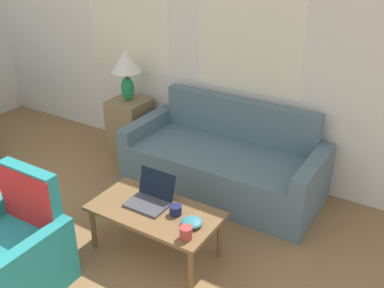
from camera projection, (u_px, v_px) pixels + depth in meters
wall_back at (192, 42)px, 4.62m from camera, size 6.85×0.06×2.60m
couch at (225, 164)px, 4.45m from camera, size 1.93×0.84×0.86m
armchair at (8, 257)px, 3.23m from camera, size 0.71×0.77×0.86m
side_table at (130, 126)px, 5.14m from camera, size 0.40×0.40×0.64m
table_lamp at (126, 66)px, 4.82m from camera, size 0.33×0.33×0.57m
coffee_table at (155, 215)px, 3.52m from camera, size 1.03×0.54×0.41m
laptop at (151, 197)px, 3.57m from camera, size 0.33×0.29×0.24m
cup_navy at (186, 233)px, 3.17m from camera, size 0.09×0.09×0.09m
cup_yellow at (176, 210)px, 3.43m from camera, size 0.09×0.09×0.08m
snack_bowl at (192, 222)px, 3.31m from camera, size 0.16×0.16×0.05m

